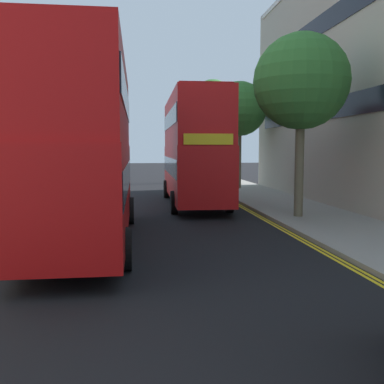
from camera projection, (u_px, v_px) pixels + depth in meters
The scene contains 8 objects.
sidewalk_right at pixel (329, 222), 17.34m from camera, with size 4.00×80.00×0.14m, color gray.
kerb_line_outer at pixel (295, 235), 15.11m from camera, with size 0.10×56.00×0.01m, color yellow.
kerb_line_inner at pixel (290, 235), 15.09m from camera, with size 0.10×56.00×0.01m, color yellow.
double_decker_bus_away at pixel (86, 145), 13.59m from camera, with size 2.82×10.82×5.64m.
double_decker_bus_oncoming at pixel (193, 146), 23.09m from camera, with size 2.92×10.84×5.64m.
street_tree_near at pixel (301, 82), 17.86m from camera, with size 3.85×3.85×7.38m.
street_tree_mid at pixel (213, 101), 38.46m from camera, with size 3.57×3.57×8.72m.
street_tree_far at pixel (239, 109), 30.91m from camera, with size 3.78×3.78×7.42m.
Camera 1 is at (-0.92, -0.35, 2.92)m, focal length 41.67 mm.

